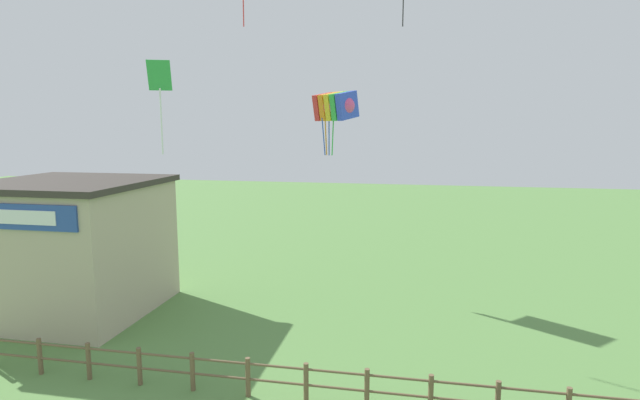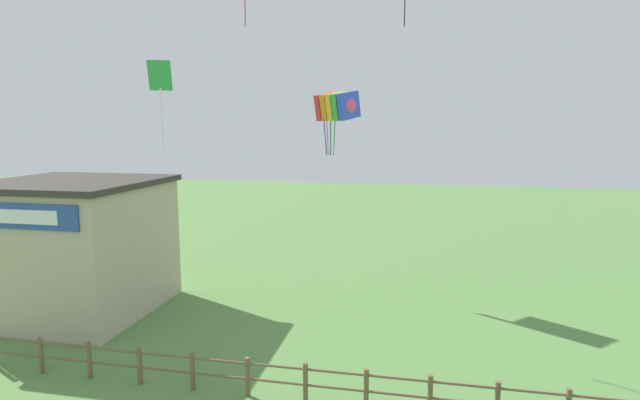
{
  "view_description": "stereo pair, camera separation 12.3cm",
  "coord_description": "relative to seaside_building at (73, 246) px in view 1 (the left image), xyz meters",
  "views": [
    {
      "loc": [
        2.85,
        -6.87,
        7.56
      ],
      "look_at": [
        0.0,
        7.67,
        5.39
      ],
      "focal_mm": 28.0,
      "sensor_mm": 36.0,
      "label": 1
    },
    {
      "loc": [
        2.97,
        -6.84,
        7.56
      ],
      "look_at": [
        0.0,
        7.67,
        5.39
      ],
      "focal_mm": 28.0,
      "sensor_mm": 36.0,
      "label": 2
    }
  ],
  "objects": [
    {
      "name": "kite_rainbow_parafoil",
      "position": [
        9.84,
        6.21,
        5.8
      ],
      "size": [
        2.59,
        2.36,
        3.05
      ],
      "color": "#E54C8C"
    },
    {
      "name": "wooden_fence",
      "position": [
        10.9,
        -5.01,
        -2.1
      ],
      "size": [
        20.28,
        0.14,
        1.15
      ],
      "color": "brown",
      "rests_on": "ground_plane"
    },
    {
      "name": "kite_green_diamond",
      "position": [
        6.11,
        -3.51,
        5.96
      ],
      "size": [
        0.79,
        0.64,
        2.78
      ],
      "color": "green"
    },
    {
      "name": "seaside_building",
      "position": [
        0.0,
        0.0,
        0.0
      ],
      "size": [
        6.5,
        6.32,
        5.45
      ],
      "color": "#B7A88E",
      "rests_on": "ground_plane"
    }
  ]
}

